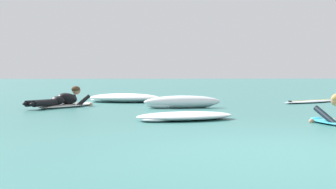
# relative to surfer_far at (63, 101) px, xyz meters

# --- Properties ---
(ground_plane) EXTENTS (120.00, 120.00, 0.00)m
(ground_plane) POSITION_rel_surfer_far_xyz_m (3.28, 2.70, -0.14)
(ground_plane) COLOR #387A75
(surfer_far) EXTENTS (1.55, 2.27, 0.53)m
(surfer_far) POSITION_rel_surfer_far_xyz_m (0.00, 0.00, 0.00)
(surfer_far) COLOR white
(surfer_far) RESTS_ON ground
(drifting_surfboard) EXTENTS (2.05, 1.69, 0.16)m
(drifting_surfboard) POSITION_rel_surfer_far_xyz_m (6.46, 1.48, -0.10)
(drifting_surfboard) COLOR silver
(drifting_surfboard) RESTS_ON ground
(whitewater_mid_left) EXTENTS (1.96, 1.43, 0.14)m
(whitewater_mid_left) POSITION_rel_surfer_far_xyz_m (2.56, -3.61, -0.07)
(whitewater_mid_left) COLOR white
(whitewater_mid_left) RESTS_ON ground
(whitewater_mid_right) EXTENTS (1.85, 0.73, 0.29)m
(whitewater_mid_right) POSITION_rel_surfer_far_xyz_m (2.79, -0.49, -0.00)
(whitewater_mid_right) COLOR white
(whitewater_mid_right) RESTS_ON ground
(whitewater_back) EXTENTS (2.23, 1.66, 0.24)m
(whitewater_back) POSITION_rel_surfer_far_xyz_m (1.42, 2.10, -0.03)
(whitewater_back) COLOR white
(whitewater_back) RESTS_ON ground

